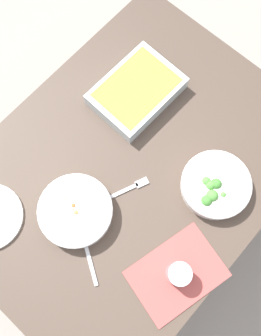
{
  "coord_description": "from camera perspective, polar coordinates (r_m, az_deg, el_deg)",
  "views": [
    {
      "loc": [
        0.25,
        0.23,
        1.94
      ],
      "look_at": [
        0.0,
        0.0,
        0.74
      ],
      "focal_mm": 39.4,
      "sensor_mm": 36.0,
      "label": 1
    }
  ],
  "objects": [
    {
      "name": "ground_plane",
      "position": [
        1.97,
        0.0,
        -5.9
      ],
      "size": [
        6.0,
        6.0,
        0.0
      ],
      "primitive_type": "plane",
      "color": "#9E9389"
    },
    {
      "name": "dining_table",
      "position": [
        1.33,
        0.0,
        -1.06
      ],
      "size": [
        1.2,
        0.9,
        0.74
      ],
      "color": "#4C3D33",
      "rests_on": "ground_plane"
    },
    {
      "name": "placemat",
      "position": [
        1.2,
        7.18,
        -15.93
      ],
      "size": [
        0.32,
        0.26,
        0.0
      ],
      "primitive_type": "cube",
      "rotation": [
        0.0,
        0.0,
        -0.24
      ],
      "color": "#B24C47",
      "rests_on": "dining_table"
    },
    {
      "name": "stew_bowl",
      "position": [
        1.19,
        -8.47,
        -6.61
      ],
      "size": [
        0.24,
        0.24,
        0.06
      ],
      "color": "white",
      "rests_on": "dining_table"
    },
    {
      "name": "broccoli_bowl",
      "position": [
        1.23,
        12.98,
        -2.63
      ],
      "size": [
        0.23,
        0.23,
        0.07
      ],
      "color": "white",
      "rests_on": "dining_table"
    },
    {
      "name": "baking_dish",
      "position": [
        1.31,
        0.95,
        11.83
      ],
      "size": [
        0.31,
        0.23,
        0.06
      ],
      "color": "silver",
      "rests_on": "dining_table"
    },
    {
      "name": "drink_cup",
      "position": [
        1.17,
        7.41,
        -15.92
      ],
      "size": [
        0.07,
        0.07,
        0.08
      ],
      "color": "#B2BCC6",
      "rests_on": "dining_table"
    },
    {
      "name": "spoon_by_stew",
      "position": [
        1.2,
        -6.75,
        -12.49
      ],
      "size": [
        0.11,
        0.16,
        0.01
      ],
      "color": "silver",
      "rests_on": "dining_table"
    },
    {
      "name": "spoon_by_broccoli",
      "position": [
        1.26,
        11.4,
        -1.43
      ],
      "size": [
        0.04,
        0.18,
        0.01
      ],
      "color": "silver",
      "rests_on": "dining_table"
    },
    {
      "name": "fork_on_table",
      "position": [
        1.22,
        -0.44,
        -3.29
      ],
      "size": [
        0.17,
        0.09,
        0.01
      ],
      "color": "silver",
      "rests_on": "dining_table"
    }
  ]
}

